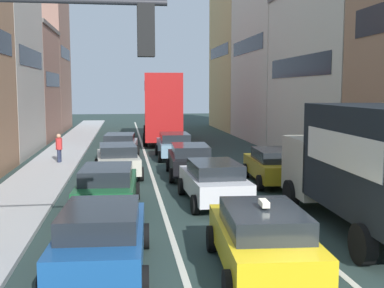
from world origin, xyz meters
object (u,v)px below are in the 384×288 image
object	(u,v)px
sedan_left_lane_third	(118,159)
sedan_left_lane_fourth	(120,146)
removalist_box_truck	(368,163)
bus_mid_queue_primary	(162,105)
sedan_centre_lane_second	(214,181)
coupe_centre_lane_fourth	(174,145)
pedestrian_mid_sidewalk	(59,147)
wagon_left_lane_second	(107,187)
taxi_centre_lane_front	(262,238)
sedan_right_lane_behind_truck	(274,165)
traffic_light_pole	(28,101)
hatchback_centre_lane_third	(190,160)
sedan_left_lane_front	(102,237)

from	to	relation	value
sedan_left_lane_third	sedan_left_lane_fourth	distance (m)	5.30
removalist_box_truck	bus_mid_queue_primary	world-z (taller)	bus_mid_queue_primary
sedan_centre_lane_second	coupe_centre_lane_fourth	bearing A→B (deg)	-0.53
removalist_box_truck	bus_mid_queue_primary	xyz separation A→B (m)	(-3.83, 24.22, 0.86)
pedestrian_mid_sidewalk	coupe_centre_lane_fourth	bearing A→B (deg)	-154.00
sedan_centre_lane_second	bus_mid_queue_primary	world-z (taller)	bus_mid_queue_primary
wagon_left_lane_second	sedan_left_lane_third	xyz separation A→B (m)	(0.25, 6.31, 0.00)
taxi_centre_lane_front	sedan_right_lane_behind_truck	distance (m)	10.20
coupe_centre_lane_fourth	sedan_left_lane_fourth	bearing A→B (deg)	89.33
sedan_centre_lane_second	sedan_left_lane_third	world-z (taller)	same
sedan_left_lane_third	traffic_light_pole	bearing A→B (deg)	171.56
wagon_left_lane_second	removalist_box_truck	bearing A→B (deg)	-113.52
traffic_light_pole	sedan_centre_lane_second	bearing A→B (deg)	60.98
taxi_centre_lane_front	wagon_left_lane_second	distance (m)	6.97
sedan_centre_lane_second	traffic_light_pole	bearing A→B (deg)	149.14
removalist_box_truck	pedestrian_mid_sidewalk	xyz separation A→B (m)	(-10.09, 13.73, -1.03)
sedan_left_lane_third	sedan_right_lane_behind_truck	size ratio (longest dim) A/B	1.00
coupe_centre_lane_fourth	removalist_box_truck	bearing A→B (deg)	-165.40
traffic_light_pole	hatchback_centre_lane_third	size ratio (longest dim) A/B	1.26
taxi_centre_lane_front	traffic_light_pole	bearing A→B (deg)	115.22
removalist_box_truck	sedan_centre_lane_second	distance (m)	5.53
bus_mid_queue_primary	traffic_light_pole	bearing A→B (deg)	173.92
traffic_light_pole	wagon_left_lane_second	xyz separation A→B (m)	(0.93, 7.76, -3.02)
sedan_centre_lane_second	hatchback_centre_lane_third	world-z (taller)	same
sedan_centre_lane_second	removalist_box_truck	bearing A→B (deg)	-140.85
sedan_left_lane_front	sedan_left_lane_fourth	bearing A→B (deg)	2.13
wagon_left_lane_second	coupe_centre_lane_fourth	xyz separation A→B (m)	(3.42, 11.55, 0.00)
traffic_light_pole	removalist_box_truck	size ratio (longest dim) A/B	0.71
sedan_centre_lane_second	bus_mid_queue_primary	size ratio (longest dim) A/B	0.41
sedan_left_lane_front	sedan_left_lane_fourth	world-z (taller)	same
sedan_centre_lane_second	sedan_left_lane_third	xyz separation A→B (m)	(-3.42, 5.78, 0.00)
removalist_box_truck	sedan_left_lane_fourth	bearing A→B (deg)	26.26
sedan_left_lane_third	bus_mid_queue_primary	world-z (taller)	bus_mid_queue_primary
hatchback_centre_lane_third	sedan_right_lane_behind_truck	bearing A→B (deg)	-120.23
taxi_centre_lane_front	wagon_left_lane_second	world-z (taller)	taxi_centre_lane_front
removalist_box_truck	pedestrian_mid_sidewalk	world-z (taller)	removalist_box_truck
hatchback_centre_lane_third	sedan_left_lane_fourth	size ratio (longest dim) A/B	0.99
traffic_light_pole	coupe_centre_lane_fourth	xyz separation A→B (m)	(4.35, 19.32, -3.02)
sedan_left_lane_third	pedestrian_mid_sidewalk	distance (m)	4.97
taxi_centre_lane_front	sedan_left_lane_front	size ratio (longest dim) A/B	1.00
hatchback_centre_lane_third	bus_mid_queue_primary	xyz separation A→B (m)	(-0.15, 14.93, 2.03)
traffic_light_pole	taxi_centre_lane_front	bearing A→B (deg)	21.47
removalist_box_truck	pedestrian_mid_sidewalk	size ratio (longest dim) A/B	4.68
sedan_left_lane_third	sedan_left_lane_fourth	xyz separation A→B (m)	(0.06, 5.30, 0.00)
hatchback_centre_lane_third	coupe_centre_lane_fourth	xyz separation A→B (m)	(-0.12, 5.82, 0.00)
sedan_centre_lane_second	sedan_left_lane_third	distance (m)	6.72
traffic_light_pole	bus_mid_queue_primary	world-z (taller)	traffic_light_pole
taxi_centre_lane_front	sedan_left_lane_fourth	size ratio (longest dim) A/B	1.00
sedan_left_lane_third	coupe_centre_lane_fourth	xyz separation A→B (m)	(3.17, 5.24, 0.00)
sedan_centre_lane_second	sedan_left_lane_fourth	distance (m)	11.59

